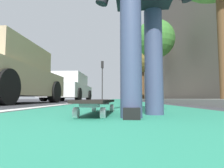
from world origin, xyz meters
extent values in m
plane|color=#38383D|center=(10.00, 0.00, 0.00)|extent=(80.00, 80.00, 0.00)
cube|color=#288466|center=(24.00, 0.00, 0.00)|extent=(56.00, 2.01, 0.00)
cube|color=silver|center=(20.00, 1.16, 0.00)|extent=(52.00, 0.16, 0.01)
cube|color=#9E9B93|center=(18.00, -3.01, 0.06)|extent=(52.00, 3.20, 0.11)
cube|color=slate|center=(22.00, -5.81, 5.54)|extent=(40.00, 1.20, 11.08)
cylinder|color=white|center=(1.35, 0.23, 0.04)|extent=(0.07, 0.03, 0.07)
cylinder|color=white|center=(1.33, 0.06, 0.04)|extent=(0.07, 0.03, 0.07)
cylinder|color=white|center=(0.75, 0.27, 0.04)|extent=(0.07, 0.03, 0.07)
cylinder|color=white|center=(0.74, 0.11, 0.04)|extent=(0.07, 0.03, 0.07)
cube|color=silver|center=(1.34, 0.15, 0.08)|extent=(0.07, 0.12, 0.02)
cube|color=silver|center=(0.74, 0.19, 0.08)|extent=(0.07, 0.12, 0.02)
cube|color=black|center=(1.04, 0.17, 0.10)|extent=(0.85, 0.26, 0.02)
cylinder|color=#384260|center=(0.78, -0.07, 0.41)|extent=(0.14, 0.14, 0.82)
cylinder|color=#384260|center=(1.02, -0.27, 0.41)|extent=(0.14, 0.14, 0.82)
cube|color=black|center=(0.78, -0.07, 0.04)|extent=(0.27, 0.12, 0.07)
cube|color=tan|center=(4.22, 2.91, 0.55)|extent=(4.11, 2.02, 0.70)
cube|color=#4C606B|center=(5.19, 2.88, 1.20)|extent=(0.09, 1.67, 0.51)
cylinder|color=black|center=(5.51, 3.78, 0.34)|extent=(0.68, 0.24, 0.68)
cylinder|color=black|center=(5.45, 1.97, 0.34)|extent=(0.68, 0.24, 0.68)
cylinder|color=black|center=(2.94, 2.05, 0.34)|extent=(0.68, 0.24, 0.68)
cube|color=silver|center=(9.89, 2.63, 0.53)|extent=(4.38, 1.99, 0.70)
cube|color=silver|center=(9.74, 2.63, 1.18)|extent=(2.44, 1.76, 0.60)
cube|color=#4C606B|center=(10.92, 2.58, 1.18)|extent=(0.11, 1.58, 0.51)
cylinder|color=black|center=(11.26, 3.42, 0.32)|extent=(0.66, 0.25, 0.65)
cylinder|color=black|center=(11.19, 1.71, 0.32)|extent=(0.66, 0.25, 0.65)
cylinder|color=black|center=(8.60, 3.54, 0.32)|extent=(0.66, 0.25, 0.65)
cylinder|color=black|center=(8.52, 1.83, 0.32)|extent=(0.66, 0.25, 0.65)
cylinder|color=#2D2D2D|center=(20.59, 1.56, 1.81)|extent=(0.12, 0.12, 3.61)
cube|color=black|center=(20.59, 1.56, 4.01)|extent=(0.24, 0.28, 0.80)
sphere|color=#360606|center=(20.72, 1.56, 4.27)|extent=(0.16, 0.16, 0.16)
sphere|color=#392907|center=(20.72, 1.56, 4.01)|extent=(0.16, 0.16, 0.16)
sphere|color=green|center=(20.72, 1.56, 3.75)|extent=(0.16, 0.16, 0.16)
cylinder|color=brown|center=(4.11, -2.61, 1.56)|extent=(0.24, 0.24, 3.12)
cylinder|color=brown|center=(11.75, -2.61, 1.60)|extent=(0.22, 0.22, 3.20)
sphere|color=#3D7F33|center=(11.75, -2.61, 4.09)|extent=(2.56, 2.56, 2.56)
cylinder|color=brown|center=(17.87, -2.61, 1.58)|extent=(0.31, 0.31, 3.17)
sphere|color=olive|center=(17.87, -2.61, 4.21)|extent=(2.98, 2.98, 2.98)
camera|label=1|loc=(-0.42, 0.03, 0.12)|focal=29.88mm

